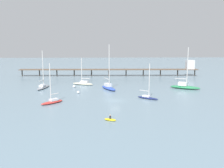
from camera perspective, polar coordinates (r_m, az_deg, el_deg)
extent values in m
plane|color=slate|center=(64.81, 0.68, -3.72)|extent=(400.00, 400.00, 0.00)
cube|color=brown|center=(113.36, -0.72, 3.26)|extent=(78.98, 6.30, 0.30)
cylinder|color=#38332D|center=(119.81, -19.45, 2.32)|extent=(0.50, 0.50, 2.77)
cylinder|color=#38332D|center=(117.58, -15.90, 2.38)|extent=(0.50, 0.50, 2.77)
cylinder|color=#38332D|center=(115.81, -12.22, 2.42)|extent=(0.50, 0.50, 2.77)
cylinder|color=#38332D|center=(114.54, -8.44, 2.46)|extent=(0.50, 0.50, 2.77)
cylinder|color=#38332D|center=(113.77, -4.60, 2.48)|extent=(0.50, 0.50, 2.77)
cylinder|color=#38332D|center=(113.52, -0.72, 2.49)|extent=(0.50, 0.50, 2.77)
cylinder|color=#38332D|center=(113.79, 3.16, 2.50)|extent=(0.50, 0.50, 2.77)
cylinder|color=#38332D|center=(114.58, 7.00, 2.49)|extent=(0.50, 0.50, 2.77)
cylinder|color=#38332D|center=(115.87, 10.78, 2.47)|extent=(0.50, 0.50, 2.77)
cylinder|color=#38332D|center=(117.65, 14.45, 2.44)|extent=(0.50, 0.50, 2.77)
cylinder|color=#38332D|center=(119.90, 18.00, 2.40)|extent=(0.50, 0.50, 2.77)
cube|color=silver|center=(118.84, 17.03, 4.16)|extent=(3.40, 3.40, 3.95)
ellipsoid|color=beige|center=(90.11, -6.54, 0.06)|extent=(8.05, 5.24, 0.69)
cube|color=silver|center=(89.71, -6.20, 0.49)|extent=(3.22, 2.60, 0.74)
cylinder|color=silver|center=(89.68, -6.81, 3.04)|extent=(0.21, 0.21, 8.70)
cylinder|color=silver|center=(89.30, -5.90, 1.23)|extent=(2.91, 1.41, 0.17)
ellipsoid|color=navy|center=(67.48, 8.01, -3.10)|extent=(5.56, 5.10, 0.44)
cube|color=silver|center=(67.64, 7.67, -2.70)|extent=(2.20, 2.10, 0.40)
cylinder|color=silver|center=(66.52, 8.32, 0.76)|extent=(0.19, 0.19, 8.80)
cylinder|color=silver|center=(67.69, 7.23, -1.49)|extent=(2.25, 1.98, 0.15)
ellipsoid|color=red|center=(63.31, -13.25, -3.99)|extent=(5.45, 5.64, 0.59)
cube|color=silver|center=(63.48, -12.91, -3.42)|extent=(2.25, 2.28, 0.53)
cylinder|color=silver|center=(62.24, -13.64, 0.33)|extent=(0.19, 0.19, 9.13)
cylinder|color=silver|center=(63.40, -12.70, -2.16)|extent=(1.71, 1.80, 0.16)
ellipsoid|color=#2D4CB7|center=(80.41, -0.76, -0.92)|extent=(5.44, 9.09, 0.83)
cube|color=silver|center=(80.90, -0.97, -0.19)|extent=(2.35, 2.84, 1.02)
cylinder|color=silver|center=(79.09, -0.64, 4.05)|extent=(0.23, 0.23, 13.21)
cylinder|color=silver|center=(81.36, -1.21, 1.19)|extent=(1.69, 3.72, 0.18)
ellipsoid|color=gray|center=(85.32, -15.13, -0.72)|extent=(3.44, 9.10, 0.65)
cube|color=silver|center=(84.56, -15.32, -0.36)|extent=(1.78, 2.53, 0.65)
cylinder|color=silver|center=(84.94, -15.19, 3.37)|extent=(0.23, 0.23, 11.48)
cylinder|color=silver|center=(83.75, -15.53, 0.75)|extent=(0.74, 3.50, 0.18)
ellipsoid|color=#287F4C|center=(84.63, 16.01, -0.71)|extent=(9.55, 7.06, 0.99)
cube|color=silver|center=(84.61, 15.54, 0.04)|extent=(3.27, 2.98, 1.16)
cylinder|color=silver|center=(83.73, 16.52, 3.71)|extent=(0.23, 0.23, 12.17)
cylinder|color=silver|center=(84.52, 15.14, 1.16)|extent=(3.39, 2.05, 0.19)
ellipsoid|color=yellow|center=(48.35, -0.40, -7.95)|extent=(2.58, 2.05, 0.35)
cylinder|color=#26262D|center=(48.22, -0.40, -7.44)|extent=(0.49, 0.49, 0.55)
sphere|color=tan|center=(48.11, -0.41, -6.99)|extent=(0.24, 0.24, 0.24)
sphere|color=silver|center=(74.23, -7.55, -1.85)|extent=(0.79, 0.79, 0.79)
sphere|color=silver|center=(84.27, -8.50, -0.56)|extent=(0.83, 0.83, 0.83)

